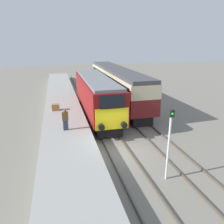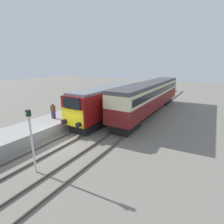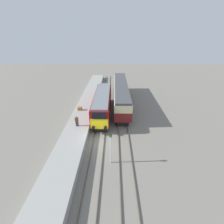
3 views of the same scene
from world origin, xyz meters
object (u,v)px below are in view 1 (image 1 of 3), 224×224
(signal_post, at_px, (169,140))
(luggage_crate, at_px, (56,107))
(passenger_carriage, at_px, (116,82))
(locomotive, at_px, (96,95))
(person_on_platform, at_px, (65,120))

(signal_post, relative_size, luggage_crate, 5.66)
(passenger_carriage, distance_m, signal_post, 16.48)
(signal_post, distance_m, luggage_crate, 12.52)
(luggage_crate, bearing_deg, passenger_carriage, 35.63)
(locomotive, height_order, luggage_crate, locomotive)
(locomotive, xyz_separation_m, passenger_carriage, (3.40, 4.80, 0.34))
(locomotive, bearing_deg, luggage_crate, -172.93)
(locomotive, relative_size, signal_post, 3.31)
(person_on_platform, distance_m, signal_post, 7.83)
(signal_post, xyz_separation_m, luggage_crate, (-5.69, 11.10, -1.05))
(luggage_crate, bearing_deg, locomotive, 7.07)
(signal_post, bearing_deg, locomotive, 98.34)
(passenger_carriage, distance_m, luggage_crate, 9.17)
(person_on_platform, bearing_deg, locomotive, 59.41)
(locomotive, bearing_deg, passenger_carriage, 54.68)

